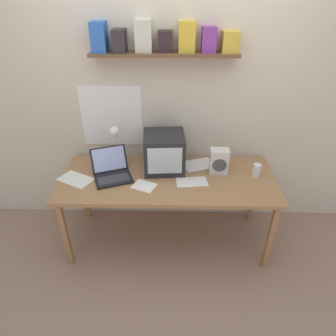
{
  "coord_description": "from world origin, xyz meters",
  "views": [
    {
      "loc": [
        0.04,
        -2.21,
        2.19
      ],
      "look_at": [
        0.0,
        0.0,
        0.83
      ],
      "focal_mm": 32.0,
      "sensor_mm": 36.0,
      "label": 1
    }
  ],
  "objects_px": {
    "desk_lamp": "(116,139)",
    "space_heater": "(219,161)",
    "open_notebook": "(192,182)",
    "juice_glass": "(257,171)",
    "loose_paper_near_laptop": "(76,179)",
    "printed_handout": "(144,186)",
    "crt_monitor": "(164,152)",
    "corner_desk": "(168,183)",
    "loose_paper_near_monitor": "(198,165)",
    "laptop": "(112,170)"
  },
  "relations": [
    {
      "from": "desk_lamp",
      "to": "space_heater",
      "type": "xyz_separation_m",
      "value": [
        0.93,
        -0.12,
        -0.15
      ]
    },
    {
      "from": "space_heater",
      "to": "open_notebook",
      "type": "bearing_deg",
      "value": -142.92
    },
    {
      "from": "juice_glass",
      "to": "loose_paper_near_laptop",
      "type": "height_order",
      "value": "juice_glass"
    },
    {
      "from": "juice_glass",
      "to": "open_notebook",
      "type": "height_order",
      "value": "juice_glass"
    },
    {
      "from": "printed_handout",
      "to": "open_notebook",
      "type": "xyz_separation_m",
      "value": [
        0.41,
        0.07,
        0.0
      ]
    },
    {
      "from": "crt_monitor",
      "to": "space_heater",
      "type": "distance_m",
      "value": 0.5
    },
    {
      "from": "desk_lamp",
      "to": "open_notebook",
      "type": "xyz_separation_m",
      "value": [
        0.68,
        -0.29,
        -0.26
      ]
    },
    {
      "from": "corner_desk",
      "to": "loose_paper_near_monitor",
      "type": "bearing_deg",
      "value": 38.82
    },
    {
      "from": "corner_desk",
      "to": "laptop",
      "type": "xyz_separation_m",
      "value": [
        -0.5,
        0.02,
        0.11
      ]
    },
    {
      "from": "crt_monitor",
      "to": "laptop",
      "type": "height_order",
      "value": "crt_monitor"
    },
    {
      "from": "loose_paper_near_laptop",
      "to": "open_notebook",
      "type": "height_order",
      "value": "same"
    },
    {
      "from": "corner_desk",
      "to": "printed_handout",
      "type": "relative_size",
      "value": 8.13
    },
    {
      "from": "corner_desk",
      "to": "juice_glass",
      "type": "xyz_separation_m",
      "value": [
        0.78,
        0.04,
        0.11
      ]
    },
    {
      "from": "corner_desk",
      "to": "desk_lamp",
      "type": "bearing_deg",
      "value": 155.28
    },
    {
      "from": "desk_lamp",
      "to": "juice_glass",
      "type": "relative_size",
      "value": 3.29
    },
    {
      "from": "loose_paper_near_laptop",
      "to": "corner_desk",
      "type": "bearing_deg",
      "value": 3.25
    },
    {
      "from": "printed_handout",
      "to": "crt_monitor",
      "type": "bearing_deg",
      "value": 61.17
    },
    {
      "from": "juice_glass",
      "to": "space_heater",
      "type": "relative_size",
      "value": 0.52
    },
    {
      "from": "juice_glass",
      "to": "loose_paper_near_laptop",
      "type": "distance_m",
      "value": 1.59
    },
    {
      "from": "desk_lamp",
      "to": "space_heater",
      "type": "relative_size",
      "value": 1.72
    },
    {
      "from": "desk_lamp",
      "to": "space_heater",
      "type": "distance_m",
      "value": 0.95
    },
    {
      "from": "space_heater",
      "to": "loose_paper_near_laptop",
      "type": "height_order",
      "value": "space_heater"
    },
    {
      "from": "juice_glass",
      "to": "loose_paper_near_monitor",
      "type": "height_order",
      "value": "juice_glass"
    },
    {
      "from": "corner_desk",
      "to": "laptop",
      "type": "bearing_deg",
      "value": 177.42
    },
    {
      "from": "space_heater",
      "to": "desk_lamp",
      "type": "bearing_deg",
      "value": 175.46
    },
    {
      "from": "crt_monitor",
      "to": "juice_glass",
      "type": "xyz_separation_m",
      "value": [
        0.82,
        -0.12,
        -0.12
      ]
    },
    {
      "from": "desk_lamp",
      "to": "loose_paper_near_laptop",
      "type": "bearing_deg",
      "value": -130.37
    },
    {
      "from": "printed_handout",
      "to": "loose_paper_near_laptop",
      "type": "xyz_separation_m",
      "value": [
        -0.61,
        0.09,
        0.0
      ]
    },
    {
      "from": "crt_monitor",
      "to": "loose_paper_near_monitor",
      "type": "relative_size",
      "value": 1.14
    },
    {
      "from": "printed_handout",
      "to": "loose_paper_near_monitor",
      "type": "distance_m",
      "value": 0.6
    },
    {
      "from": "laptop",
      "to": "loose_paper_near_laptop",
      "type": "height_order",
      "value": "laptop"
    },
    {
      "from": "corner_desk",
      "to": "loose_paper_near_monitor",
      "type": "relative_size",
      "value": 5.71
    },
    {
      "from": "desk_lamp",
      "to": "loose_paper_near_monitor",
      "type": "height_order",
      "value": "desk_lamp"
    },
    {
      "from": "loose_paper_near_laptop",
      "to": "crt_monitor",
      "type": "bearing_deg",
      "value": 14.92
    },
    {
      "from": "juice_glass",
      "to": "space_heater",
      "type": "bearing_deg",
      "value": 168.73
    },
    {
      "from": "crt_monitor",
      "to": "desk_lamp",
      "type": "distance_m",
      "value": 0.45
    },
    {
      "from": "space_heater",
      "to": "open_notebook",
      "type": "distance_m",
      "value": 0.32
    },
    {
      "from": "crt_monitor",
      "to": "juice_glass",
      "type": "distance_m",
      "value": 0.84
    },
    {
      "from": "laptop",
      "to": "loose_paper_near_laptop",
      "type": "relative_size",
      "value": 1.19
    },
    {
      "from": "desk_lamp",
      "to": "open_notebook",
      "type": "relative_size",
      "value": 1.4
    },
    {
      "from": "corner_desk",
      "to": "desk_lamp",
      "type": "height_order",
      "value": "desk_lamp"
    },
    {
      "from": "crt_monitor",
      "to": "loose_paper_near_monitor",
      "type": "height_order",
      "value": "crt_monitor"
    },
    {
      "from": "open_notebook",
      "to": "corner_desk",
      "type": "bearing_deg",
      "value": 162.38
    },
    {
      "from": "printed_handout",
      "to": "loose_paper_near_monitor",
      "type": "xyz_separation_m",
      "value": [
        0.48,
        0.36,
        0.0
      ]
    },
    {
      "from": "desk_lamp",
      "to": "loose_paper_near_monitor",
      "type": "relative_size",
      "value": 1.19
    },
    {
      "from": "corner_desk",
      "to": "open_notebook",
      "type": "distance_m",
      "value": 0.22
    },
    {
      "from": "space_heater",
      "to": "loose_paper_near_monitor",
      "type": "bearing_deg",
      "value": 147.03
    },
    {
      "from": "loose_paper_near_laptop",
      "to": "loose_paper_near_monitor",
      "type": "relative_size",
      "value": 1.05
    },
    {
      "from": "laptop",
      "to": "desk_lamp",
      "type": "xyz_separation_m",
      "value": [
        0.02,
        0.2,
        0.21
      ]
    },
    {
      "from": "loose_paper_near_monitor",
      "to": "crt_monitor",
      "type": "bearing_deg",
      "value": -168.08
    }
  ]
}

